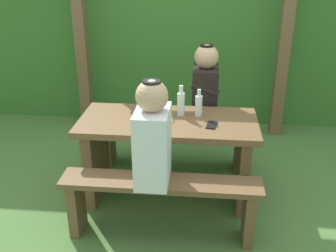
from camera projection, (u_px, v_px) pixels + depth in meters
ground_plane at (168, 195)px, 3.39m from camera, size 12.00×12.00×0.00m
hedge_backdrop at (184, 28)px, 4.77m from camera, size 6.40×0.74×2.13m
pergola_post_left at (81, 40)px, 4.32m from camera, size 0.12×0.12×2.04m
pergola_post_right at (284, 44)px, 4.12m from camera, size 0.12×0.12×2.04m
picnic_table at (168, 145)px, 3.20m from camera, size 1.40×0.64×0.70m
bench_near at (161, 197)px, 2.78m from camera, size 1.40×0.24×0.47m
bench_far at (173, 134)px, 3.73m from camera, size 1.40×0.24×0.47m
person_white_shirt at (153, 137)px, 2.60m from camera, size 0.25×0.35×0.72m
person_black_coat at (205, 88)px, 3.51m from camera, size 0.25×0.35×0.72m
drinking_glass at (164, 111)px, 3.13m from camera, size 0.07×0.07×0.10m
bottle_left at (199, 105)px, 3.14m from camera, size 0.06×0.06×0.22m
bottle_right at (181, 103)px, 3.16m from camera, size 0.06×0.06×0.25m
cell_phone at (212, 125)px, 3.00m from camera, size 0.09×0.15×0.01m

